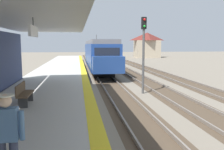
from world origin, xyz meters
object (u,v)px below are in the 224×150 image
at_px(approaching_train, 99,54).
at_px(commuter_person, 7,137).
at_px(distant_trackside_house, 147,45).
at_px(rail_signal_post, 144,47).
at_px(platform_bench, 24,93).

bearing_deg(approaching_train, commuter_person, -98.23).
bearing_deg(distant_trackside_house, commuter_person, -108.24).
distance_m(approaching_train, commuter_person, 27.02).
distance_m(approaching_train, rail_signal_post, 14.82).
distance_m(rail_signal_post, distant_trackside_house, 47.49).
bearing_deg(commuter_person, rail_signal_post, 64.95).
distance_m(rail_signal_post, platform_bench, 9.04).
relative_size(rail_signal_post, distant_trackside_house, 0.79).
bearing_deg(rail_signal_post, commuter_person, -115.05).
height_order(rail_signal_post, platform_bench, rail_signal_post).
bearing_deg(approaching_train, rail_signal_post, -83.13).
relative_size(commuter_person, platform_bench, 1.04).
xyz_separation_m(commuter_person, platform_bench, (-1.04, 6.25, -0.47)).
height_order(approaching_train, commuter_person, approaching_train).
bearing_deg(approaching_train, distant_trackside_house, 63.92).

